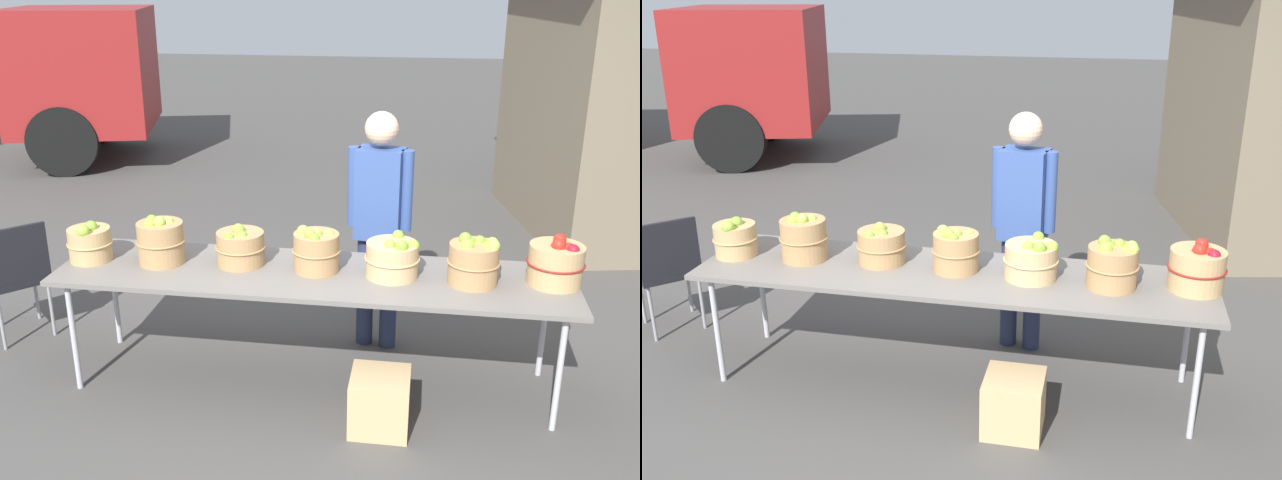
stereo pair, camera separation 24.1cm
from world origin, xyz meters
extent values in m
plane|color=#474442|center=(0.00, 0.00, 0.00)|extent=(40.00, 40.00, 0.00)
cube|color=slate|center=(0.00, 0.00, 0.73)|extent=(3.10, 0.76, 0.03)
cylinder|color=#B2B2B7|center=(-1.43, -0.30, 0.36)|extent=(0.04, 0.04, 0.72)
cylinder|color=#B2B2B7|center=(1.43, -0.30, 0.36)|extent=(0.04, 0.04, 0.72)
cylinder|color=#B2B2B7|center=(-1.43, 0.30, 0.36)|extent=(0.04, 0.04, 0.72)
cylinder|color=#B2B2B7|center=(1.43, 0.30, 0.36)|extent=(0.04, 0.04, 0.72)
cylinder|color=tan|center=(-1.41, -0.01, 0.85)|extent=(0.26, 0.26, 0.21)
torus|color=tan|center=(-1.41, -0.01, 0.86)|extent=(0.28, 0.28, 0.01)
sphere|color=#7AA833|center=(-1.39, 0.00, 0.97)|extent=(0.08, 0.08, 0.08)
sphere|color=#8CB738|center=(-1.39, -0.10, 0.97)|extent=(0.08, 0.08, 0.08)
sphere|color=#7AA833|center=(-1.41, 0.01, 0.96)|extent=(0.06, 0.06, 0.06)
sphere|color=#7AA833|center=(-1.39, -0.10, 0.95)|extent=(0.08, 0.08, 0.08)
cylinder|color=#A87F51|center=(-0.95, 0.02, 0.88)|extent=(0.28, 0.28, 0.26)
torus|color=#A87F51|center=(-0.95, 0.02, 0.89)|extent=(0.30, 0.30, 0.01)
sphere|color=#9EC647|center=(-0.91, 0.05, 1.00)|extent=(0.08, 0.08, 0.08)
sphere|color=#9EC647|center=(-0.94, -0.01, 1.02)|extent=(0.07, 0.07, 0.07)
sphere|color=#8CB738|center=(-0.99, -0.02, 1.01)|extent=(0.07, 0.07, 0.07)
sphere|color=#7AA833|center=(-1.00, 0.03, 1.02)|extent=(0.07, 0.07, 0.07)
cylinder|color=#A87F51|center=(-0.46, 0.07, 0.85)|extent=(0.29, 0.29, 0.21)
torus|color=#A87F51|center=(-0.46, 0.07, 0.86)|extent=(0.31, 0.31, 0.01)
sphere|color=#7AA833|center=(-0.47, 0.09, 0.96)|extent=(0.07, 0.07, 0.07)
sphere|color=#7AA833|center=(-0.50, -0.02, 0.95)|extent=(0.07, 0.07, 0.07)
sphere|color=#7AA833|center=(-0.43, 0.02, 0.95)|extent=(0.07, 0.07, 0.07)
sphere|color=#8CB738|center=(-0.47, 0.09, 0.97)|extent=(0.07, 0.07, 0.07)
cylinder|color=#A87F51|center=(0.02, 0.05, 0.87)|extent=(0.27, 0.27, 0.23)
torus|color=#A87F51|center=(0.02, 0.05, 0.88)|extent=(0.29, 0.29, 0.01)
sphere|color=#9EC647|center=(0.02, 0.03, 0.99)|extent=(0.07, 0.07, 0.07)
sphere|color=#9EC647|center=(0.09, 0.07, 0.98)|extent=(0.07, 0.07, 0.07)
sphere|color=#9EC647|center=(-0.06, 0.05, 0.99)|extent=(0.07, 0.07, 0.07)
sphere|color=#8CB738|center=(-0.01, -0.01, 1.00)|extent=(0.07, 0.07, 0.07)
sphere|color=#7AA833|center=(0.02, -0.04, 0.98)|extent=(0.07, 0.07, 0.07)
cylinder|color=tan|center=(0.47, 0.02, 0.85)|extent=(0.31, 0.31, 0.21)
torus|color=tan|center=(0.47, 0.02, 0.86)|extent=(0.33, 0.33, 0.01)
sphere|color=#7AA833|center=(0.50, 0.15, 0.96)|extent=(0.07, 0.07, 0.07)
sphere|color=#7AA833|center=(0.53, -0.05, 0.97)|extent=(0.08, 0.08, 0.08)
sphere|color=#8CB738|center=(0.59, 0.00, 0.96)|extent=(0.08, 0.08, 0.08)
sphere|color=#8CB738|center=(0.46, -0.02, 0.96)|extent=(0.07, 0.07, 0.07)
cylinder|color=#A87F51|center=(0.94, -0.01, 0.87)|extent=(0.28, 0.28, 0.24)
torus|color=#A87F51|center=(0.94, -0.01, 0.88)|extent=(0.30, 0.30, 0.01)
sphere|color=#8CB738|center=(1.02, 0.00, 0.99)|extent=(0.07, 0.07, 0.07)
sphere|color=#8CB738|center=(0.91, 0.02, 0.98)|extent=(0.07, 0.07, 0.07)
sphere|color=#9EC647|center=(1.04, -0.04, 1.00)|extent=(0.07, 0.07, 0.07)
sphere|color=#9EC647|center=(1.04, 0.02, 0.99)|extent=(0.07, 0.07, 0.07)
sphere|color=#8CB738|center=(0.90, -0.04, 0.99)|extent=(0.08, 0.08, 0.08)
sphere|color=#7AA833|center=(0.89, 0.04, 1.00)|extent=(0.07, 0.07, 0.07)
sphere|color=#7AA833|center=(0.97, 0.05, 0.99)|extent=(0.07, 0.07, 0.07)
cylinder|color=tan|center=(1.41, 0.06, 0.87)|extent=(0.31, 0.31, 0.24)
torus|color=maroon|center=(1.41, 0.06, 0.88)|extent=(0.33, 0.33, 0.01)
sphere|color=#B22319|center=(1.40, 0.05, 0.98)|extent=(0.08, 0.08, 0.08)
sphere|color=#B22319|center=(1.46, 0.03, 0.98)|extent=(0.08, 0.08, 0.08)
sphere|color=#B22319|center=(1.41, 0.02, 1.00)|extent=(0.08, 0.08, 0.08)
sphere|color=maroon|center=(1.48, 0.00, 0.98)|extent=(0.07, 0.07, 0.07)
sphere|color=#B22319|center=(1.43, 0.12, 1.00)|extent=(0.08, 0.08, 0.08)
cylinder|color=#262D4C|center=(0.44, 0.55, 0.40)|extent=(0.12, 0.12, 0.80)
cylinder|color=#262D4C|center=(0.27, 0.57, 0.40)|extent=(0.12, 0.12, 0.80)
cube|color=#334C8C|center=(0.35, 0.56, 1.10)|extent=(0.33, 0.26, 0.60)
sphere|color=beige|center=(0.35, 0.56, 1.52)|extent=(0.22, 0.22, 0.22)
cylinder|color=#334C8C|center=(0.53, 0.53, 1.13)|extent=(0.08, 0.08, 0.53)
cylinder|color=#334C8C|center=(0.18, 0.59, 1.13)|extent=(0.08, 0.08, 0.53)
cube|color=maroon|center=(-4.10, 5.47, 1.25)|extent=(2.29, 2.50, 1.60)
cube|color=black|center=(-3.28, 5.69, 1.57)|extent=(0.50, 1.71, 0.80)
cylinder|color=black|center=(-4.50, 6.34, 0.45)|extent=(0.94, 0.51, 0.90)
cylinder|color=black|center=(-4.00, 4.51, 0.45)|extent=(0.94, 0.51, 0.90)
cube|color=black|center=(-2.18, 0.32, 0.44)|extent=(0.57, 0.57, 0.04)
cube|color=black|center=(-2.05, 0.20, 0.66)|extent=(0.29, 0.31, 0.40)
cylinder|color=gray|center=(-2.19, 0.56, 0.21)|extent=(0.02, 0.02, 0.42)
cylinder|color=gray|center=(-1.94, 0.33, 0.21)|extent=(0.02, 0.02, 0.42)
cylinder|color=gray|center=(-2.17, 0.08, 0.21)|extent=(0.02, 0.02, 0.42)
cube|color=tan|center=(0.45, -0.42, 0.17)|extent=(0.33, 0.33, 0.33)
camera|label=1|loc=(0.65, -3.86, 2.41)|focal=39.64mm
camera|label=2|loc=(0.88, -3.81, 2.41)|focal=39.64mm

